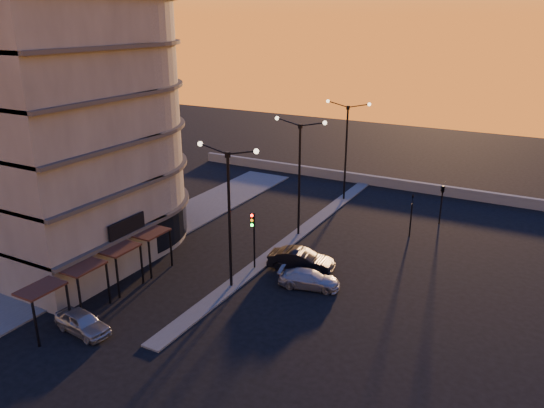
% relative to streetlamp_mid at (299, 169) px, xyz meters
% --- Properties ---
extents(ground, '(120.00, 120.00, 0.00)m').
position_rel_streetlamp_mid_xyz_m(ground, '(0.00, -10.00, -5.59)').
color(ground, black).
rests_on(ground, ground).
extents(sidewalk_west, '(5.00, 40.00, 0.12)m').
position_rel_streetlamp_mid_xyz_m(sidewalk_west, '(-10.50, -6.00, -5.53)').
color(sidewalk_west, '#4B4B49').
rests_on(sidewalk_west, ground).
extents(median, '(1.20, 36.00, 0.12)m').
position_rel_streetlamp_mid_xyz_m(median, '(0.00, 0.00, -5.53)').
color(median, '#4B4B49').
rests_on(median, ground).
extents(parapet, '(44.00, 0.50, 1.00)m').
position_rel_streetlamp_mid_xyz_m(parapet, '(2.00, 16.00, -5.09)').
color(parapet, slate).
rests_on(parapet, ground).
extents(building, '(14.35, 17.08, 25.00)m').
position_rel_streetlamp_mid_xyz_m(building, '(-14.00, -9.97, 6.32)').
color(building, '#68655C').
rests_on(building, ground).
extents(streetlamp_near, '(4.32, 0.32, 9.51)m').
position_rel_streetlamp_mid_xyz_m(streetlamp_near, '(0.00, -10.00, 0.00)').
color(streetlamp_near, black).
rests_on(streetlamp_near, ground).
extents(streetlamp_mid, '(4.32, 0.32, 9.51)m').
position_rel_streetlamp_mid_xyz_m(streetlamp_mid, '(0.00, 0.00, 0.00)').
color(streetlamp_mid, black).
rests_on(streetlamp_mid, ground).
extents(streetlamp_far, '(4.32, 0.32, 9.51)m').
position_rel_streetlamp_mid_xyz_m(streetlamp_far, '(0.00, 10.00, 0.00)').
color(streetlamp_far, black).
rests_on(streetlamp_far, ground).
extents(traffic_light_main, '(0.28, 0.44, 4.25)m').
position_rel_streetlamp_mid_xyz_m(traffic_light_main, '(0.00, -7.13, -2.70)').
color(traffic_light_main, black).
rests_on(traffic_light_main, ground).
extents(signal_east_a, '(0.13, 0.16, 3.60)m').
position_rel_streetlamp_mid_xyz_m(signal_east_a, '(8.00, 4.00, -3.66)').
color(signal_east_a, black).
rests_on(signal_east_a, ground).
extents(signal_east_b, '(0.42, 1.99, 3.60)m').
position_rel_streetlamp_mid_xyz_m(signal_east_b, '(9.50, 8.00, -2.49)').
color(signal_east_b, black).
rests_on(signal_east_b, ground).
extents(car_hatchback, '(3.81, 1.88, 1.25)m').
position_rel_streetlamp_mid_xyz_m(car_hatchback, '(-4.40, -18.46, -4.97)').
color(car_hatchback, '#94979B').
rests_on(car_hatchback, ground).
extents(car_sedan, '(4.75, 2.36, 1.50)m').
position_rel_streetlamp_mid_xyz_m(car_sedan, '(2.92, -5.61, -4.84)').
color(car_sedan, black).
rests_on(car_sedan, ground).
extents(car_wagon, '(4.30, 2.53, 1.17)m').
position_rel_streetlamp_mid_xyz_m(car_wagon, '(4.50, -7.59, -5.01)').
color(car_wagon, '#97989E').
rests_on(car_wagon, ground).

